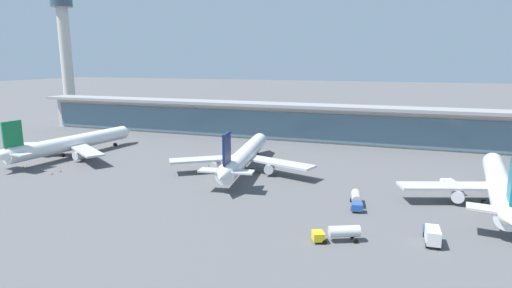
% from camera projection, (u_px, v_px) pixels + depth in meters
% --- Properties ---
extents(ground_plane, '(1200.00, 1200.00, 0.00)m').
position_uv_depth(ground_plane, '(244.00, 174.00, 118.43)').
color(ground_plane, '#515154').
extents(airliner_left_stand, '(42.87, 56.12, 14.95)m').
position_uv_depth(airliner_left_stand, '(71.00, 143.00, 139.31)').
color(airliner_left_stand, white).
rests_on(airliner_left_stand, ground).
extents(airliner_centre_stand, '(42.73, 56.05, 14.95)m').
position_uv_depth(airliner_centre_stand, '(244.00, 156.00, 121.01)').
color(airliner_centre_stand, white).
rests_on(airliner_centre_stand, ground).
extents(airliner_right_stand, '(42.83, 56.10, 14.95)m').
position_uv_depth(airliner_right_stand, '(499.00, 185.00, 92.00)').
color(airliner_right_stand, white).
rests_on(airliner_right_stand, ground).
extents(service_truck_near_nose_blue, '(2.66, 7.40, 3.10)m').
position_uv_depth(service_truck_near_nose_blue, '(432.00, 234.00, 73.02)').
color(service_truck_near_nose_blue, '#234C9E').
rests_on(service_truck_near_nose_blue, ground).
extents(service_truck_under_wing_yellow, '(8.78, 5.54, 2.95)m').
position_uv_depth(service_truck_under_wing_yellow, '(338.00, 233.00, 73.73)').
color(service_truck_under_wing_yellow, yellow).
rests_on(service_truck_under_wing_yellow, ground).
extents(service_truck_mid_apron_white, '(4.87, 8.87, 2.95)m').
position_uv_depth(service_truck_mid_apron_white, '(453.00, 185.00, 102.52)').
color(service_truck_mid_apron_white, silver).
rests_on(service_truck_mid_apron_white, ground).
extents(service_truck_by_tail_blue, '(3.58, 8.83, 2.95)m').
position_uv_depth(service_truck_by_tail_blue, '(356.00, 199.00, 91.65)').
color(service_truck_by_tail_blue, '#234C9E').
rests_on(service_truck_by_tail_blue, ground).
extents(terminal_building, '(245.56, 12.80, 15.20)m').
position_uv_depth(terminal_building, '(292.00, 121.00, 169.11)').
color(terminal_building, beige).
rests_on(terminal_building, ground).
extents(control_tower, '(12.00, 12.00, 74.88)m').
position_uv_depth(control_tower, '(65.00, 46.00, 234.37)').
color(control_tower, beige).
rests_on(control_tower, ground).
extents(safety_cone_alpha, '(0.62, 0.62, 0.70)m').
position_uv_depth(safety_cone_alpha, '(52.00, 173.00, 117.89)').
color(safety_cone_alpha, orange).
rests_on(safety_cone_alpha, ground).
extents(safety_cone_bravo, '(0.62, 0.62, 0.70)m').
position_uv_depth(safety_cone_bravo, '(60.00, 171.00, 120.72)').
color(safety_cone_bravo, orange).
rests_on(safety_cone_bravo, ground).
extents(safety_cone_charlie, '(0.62, 0.62, 0.70)m').
position_uv_depth(safety_cone_charlie, '(42.00, 169.00, 122.28)').
color(safety_cone_charlie, orange).
rests_on(safety_cone_charlie, ground).
extents(safety_cone_delta, '(0.62, 0.62, 0.70)m').
position_uv_depth(safety_cone_delta, '(24.00, 167.00, 125.26)').
color(safety_cone_delta, orange).
rests_on(safety_cone_delta, ground).
extents(safety_cone_echo, '(0.62, 0.62, 0.70)m').
position_uv_depth(safety_cone_echo, '(27.00, 167.00, 125.13)').
color(safety_cone_echo, orange).
rests_on(safety_cone_echo, ground).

